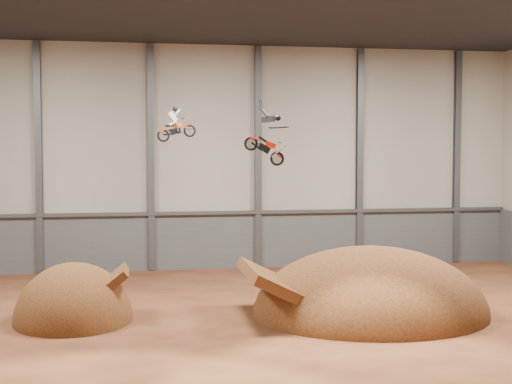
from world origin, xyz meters
The scene contains 13 objects.
floor centered at (0.00, 0.00, 0.00)m, with size 40.00×40.00×0.00m, color #432012.
back_wall centered at (0.00, 15.00, 7.00)m, with size 40.00×0.10×14.00m, color #AAA397.
lower_band_back centered at (0.00, 14.90, 1.75)m, with size 39.80×0.18×3.50m, color #4E5155.
steel_rail centered at (0.00, 14.75, 3.55)m, with size 39.80×0.35×0.20m, color #47494F.
steel_column_1 centered at (-10.00, 14.80, 7.00)m, with size 0.40×0.36×13.90m, color #47494F.
steel_column_2 centered at (-3.33, 14.80, 7.00)m, with size 0.40×0.36×13.90m, color #47494F.
steel_column_3 centered at (3.33, 14.80, 7.00)m, with size 0.40×0.36×13.90m, color #47494F.
steel_column_4 centered at (10.00, 14.80, 7.00)m, with size 0.40×0.36×13.90m, color #47494F.
steel_column_5 centered at (16.67, 14.80, 7.00)m, with size 0.40×0.36×13.90m, color #47494F.
takeoff_ramp centered at (-7.01, 2.33, 0.00)m, with size 5.13×5.92×5.13m, color #3E210F.
landing_ramp centered at (6.23, 1.34, 0.00)m, with size 10.77×9.53×6.22m, color #3E210F.
fmx_rider_a centered at (-2.22, 5.58, 8.88)m, with size 1.92×0.73×1.73m, color #D74A00, non-canonical shape.
fmx_rider_b centered at (1.22, 1.71, 8.31)m, with size 2.63×0.75×2.26m, color red, non-canonical shape.
Camera 1 is at (-4.23, -29.42, 7.56)m, focal length 50.00 mm.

